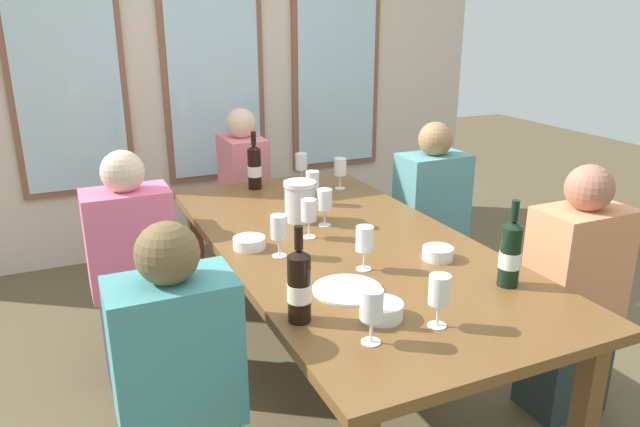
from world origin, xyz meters
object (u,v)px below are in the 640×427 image
wine_glass_3 (301,163)px  wine_glass_5 (309,211)px  tasting_bowl_2 (438,253)px  wine_bottle_2 (254,167)px  tasting_bowl_1 (381,310)px  seated_person_0 (134,274)px  dining_table (342,255)px  seated_person_4 (244,198)px  wine_bottle_0 (299,285)px  wine_glass_7 (365,240)px  wine_glass_1 (325,200)px  wine_glass_2 (312,182)px  metal_pitcher (300,201)px  wine_glass_8 (372,306)px  wine_glass_0 (340,168)px  white_plate_0 (347,290)px  seated_person_2 (180,397)px  seated_person_1 (430,223)px  seated_person_3 (573,299)px  wine_glass_6 (439,292)px  tasting_bowl_0 (249,243)px  wine_glass_4 (279,229)px  wine_bottle_1 (510,253)px

wine_glass_3 → wine_glass_5: bearing=-110.5°
tasting_bowl_2 → wine_bottle_2: bearing=105.3°
tasting_bowl_1 → seated_person_0: size_ratio=0.13×
wine_bottle_2 → tasting_bowl_2: size_ratio=2.61×
wine_glass_5 → dining_table: bearing=-37.4°
wine_glass_5 → seated_person_4: seated_person_4 is taller
wine_bottle_0 → wine_bottle_2: wine_bottle_2 is taller
seated_person_0 → wine_glass_7: bearing=-46.8°
dining_table → wine_glass_5: (-0.12, 0.09, 0.19)m
wine_glass_1 → wine_glass_2: same height
metal_pitcher → wine_glass_1: 0.14m
wine_bottle_0 → wine_glass_1: 0.90m
wine_glass_1 → wine_glass_8: same height
wine_glass_3 → seated_person_0: size_ratio=0.16×
dining_table → tasting_bowl_2: tasting_bowl_2 is taller
wine_glass_0 → metal_pitcher: bearing=-135.4°
white_plate_0 → seated_person_4: seated_person_4 is taller
wine_glass_8 → seated_person_2: bearing=152.8°
seated_person_1 → seated_person_2: (-1.65, -1.05, 0.00)m
wine_bottle_2 → wine_glass_2: (0.18, -0.40, -0.01)m
wine_glass_7 → seated_person_3: seated_person_3 is taller
wine_glass_1 → wine_glass_3: (0.18, 0.71, -0.00)m
tasting_bowl_1 → wine_bottle_0: bearing=159.5°
wine_glass_3 → seated_person_0: 1.15m
wine_glass_6 → seated_person_1: seated_person_1 is taller
wine_glass_8 → wine_glass_6: bearing=0.3°
wine_glass_3 → wine_glass_0: bearing=-52.9°
metal_pitcher → wine_glass_1: (0.08, -0.11, 0.03)m
wine_bottle_0 → tasting_bowl_1: 0.28m
wine_bottle_0 → tasting_bowl_2: 0.74m
seated_person_2 → wine_glass_7: bearing=15.4°
wine_glass_6 → wine_glass_8: same height
tasting_bowl_0 → wine_glass_4: (0.08, -0.13, 0.09)m
metal_pitcher → seated_person_2: seated_person_2 is taller
wine_bottle_1 → seated_person_4: 2.13m
wine_glass_0 → wine_glass_4: bearing=-130.1°
wine_glass_6 → seated_person_4: size_ratio=0.16×
wine_bottle_0 → tasting_bowl_2: (0.69, 0.24, -0.10)m
wine_glass_0 → wine_glass_2: 0.32m
wine_glass_4 → wine_glass_7: 0.36m
metal_pitcher → seated_person_2: (-0.76, -0.84, -0.31)m
tasting_bowl_0 → tasting_bowl_1: size_ratio=0.96×
dining_table → wine_glass_4: size_ratio=12.43×
wine_bottle_0 → wine_glass_6: wine_bottle_0 is taller
seated_person_4 → tasting_bowl_1: bearing=-95.2°
wine_bottle_1 → wine_glass_8: wine_bottle_1 is taller
wine_glass_4 → seated_person_0: seated_person_0 is taller
metal_pitcher → seated_person_4: size_ratio=0.17×
seated_person_4 → wine_glass_4: bearing=-101.8°
wine_glass_3 → seated_person_0: seated_person_0 is taller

